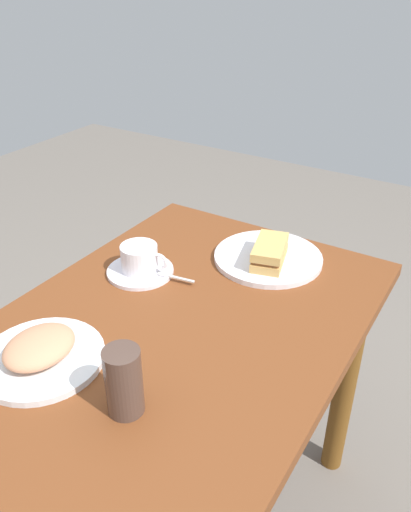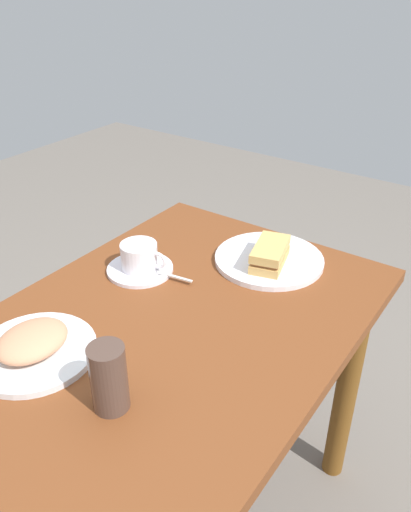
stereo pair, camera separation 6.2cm
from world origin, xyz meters
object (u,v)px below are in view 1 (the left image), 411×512
dining_table (151,390)px  side_plate (42,358)px  coffee_saucer (140,271)px  sandwich_front (270,252)px  coffee_cup (140,257)px  drinking_glass (124,382)px  spoon (169,276)px  sandwich_plate (268,258)px

dining_table → side_plate: size_ratio=4.92×
dining_table → coffee_saucer: bearing=-139.0°
sandwich_front → coffee_cup: coffee_cup is taller
drinking_glass → coffee_saucer: bearing=-145.0°
dining_table → drinking_glass: 0.25m
dining_table → coffee_cup: bearing=-139.3°
coffee_saucer → side_plate: (0.35, 0.04, 0.00)m
spoon → drinking_glass: (0.37, 0.17, 0.05)m
coffee_saucer → coffee_cup: bearing=101.2°
dining_table → coffee_cup: 0.33m
coffee_saucer → coffee_cup: (-0.00, 0.00, 0.04)m
sandwich_front → coffee_cup: (0.20, -0.25, 0.00)m
sandwich_plate → spoon: size_ratio=2.81×
drinking_glass → dining_table: bearing=-155.3°
sandwich_plate → spoon: bearing=-37.2°
sandwich_plate → sandwich_front: sandwich_front is taller
sandwich_plate → sandwich_front: size_ratio=1.81×
dining_table → sandwich_plate: (-0.44, 0.06, 0.13)m
sandwich_front → coffee_saucer: (0.20, -0.26, -0.04)m
coffee_cup → side_plate: (0.35, 0.04, -0.04)m
sandwich_plate → side_plate: 0.61m
sandwich_plate → spoon: 0.27m
drinking_glass → side_plate: bearing=-92.4°
dining_table → coffee_saucer: size_ratio=7.25×
side_plate → drinking_glass: (0.01, 0.22, 0.06)m
sandwich_plate → coffee_saucer: bearing=-47.1°
sandwich_front → coffee_cup: bearing=-52.3°
sandwich_plate → coffee_cup: bearing=-46.9°
spoon → dining_table: bearing=25.2°
dining_table → side_plate: 0.24m
sandwich_front → spoon: bearing=-43.6°
drinking_glass → sandwich_front: bearing=179.8°
spoon → coffee_saucer: bearing=-81.8°
dining_table → spoon: size_ratio=12.04×
coffee_saucer → coffee_cup: 0.04m
sandwich_front → drinking_glass: (0.56, -0.00, 0.02)m
coffee_cup → spoon: size_ratio=1.21×
dining_table → coffee_cup: size_ratio=9.96×
sandwich_front → coffee_saucer: bearing=-52.4°
dining_table → sandwich_plate: bearing=172.7°
sandwich_plate → side_plate: same height
coffee_cup → side_plate: coffee_cup is taller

